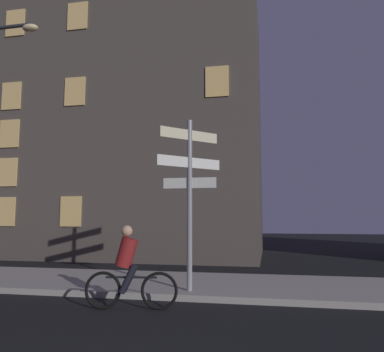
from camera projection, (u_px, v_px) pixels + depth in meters
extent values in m
cube|color=#9E9991|center=(200.00, 285.00, 9.56)|extent=(40.00, 3.31, 0.14)
cylinder|color=gray|center=(190.00, 203.00, 8.64)|extent=(0.12, 0.12, 3.88)
cube|color=beige|center=(190.00, 135.00, 8.81)|extent=(1.13, 1.13, 0.24)
cube|color=white|center=(190.00, 163.00, 8.74)|extent=(1.23, 1.23, 0.24)
cube|color=white|center=(190.00, 183.00, 8.69)|extent=(1.24, 0.03, 0.24)
cylinder|color=#2D2D30|center=(13.00, 26.00, 10.27)|extent=(1.06, 0.10, 0.10)
ellipsoid|color=#F9E099|center=(30.00, 28.00, 10.15)|extent=(0.44, 0.28, 0.20)
torus|color=black|center=(159.00, 291.00, 7.28)|extent=(0.72, 0.16, 0.72)
torus|color=black|center=(103.00, 290.00, 7.34)|extent=(0.72, 0.16, 0.72)
cylinder|color=black|center=(131.00, 277.00, 7.34)|extent=(1.00, 0.19, 0.04)
cylinder|color=maroon|center=(127.00, 252.00, 7.39)|extent=(0.49, 0.38, 0.61)
sphere|color=tan|center=(127.00, 231.00, 7.44)|extent=(0.22, 0.22, 0.22)
cylinder|color=black|center=(130.00, 278.00, 7.43)|extent=(0.36, 0.17, 0.55)
cylinder|color=black|center=(128.00, 280.00, 7.25)|extent=(0.36, 0.17, 0.55)
cube|color=#4C443D|center=(140.00, 125.00, 19.18)|extent=(11.85, 7.88, 12.88)
cube|color=#F2C672|center=(5.00, 212.00, 15.69)|extent=(0.90, 0.06, 1.20)
cube|color=#F2C672|center=(71.00, 211.00, 15.12)|extent=(0.90, 0.06, 1.20)
cube|color=#F2C672|center=(7.00, 172.00, 15.87)|extent=(0.90, 0.06, 1.20)
cube|color=#F2C672|center=(9.00, 134.00, 16.05)|extent=(0.90, 0.06, 1.20)
cube|color=#F2C672|center=(11.00, 96.00, 16.23)|extent=(0.90, 0.06, 1.20)
cube|color=#F2C672|center=(75.00, 91.00, 15.65)|extent=(0.90, 0.06, 1.20)
cube|color=#F2C672|center=(217.00, 81.00, 14.50)|extent=(0.90, 0.06, 1.20)
cube|color=#F2C672|center=(15.00, 23.00, 16.58)|extent=(0.90, 0.06, 1.20)
cube|color=#F2C672|center=(77.00, 16.00, 16.01)|extent=(0.90, 0.06, 1.20)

